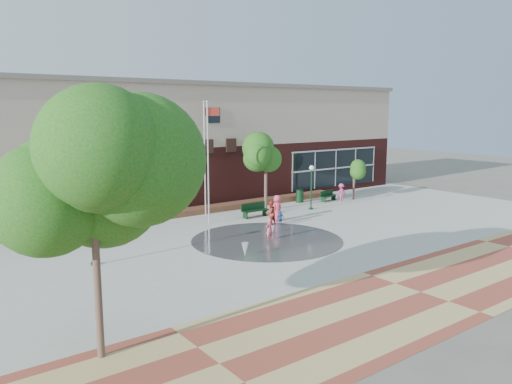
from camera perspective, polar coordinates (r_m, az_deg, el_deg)
ground at (r=25.71m, az=5.37°, el=-6.90°), size 120.00×120.00×0.00m
plaza_concrete at (r=28.69m, az=0.00°, el=-5.12°), size 46.00×18.00×0.01m
paver_band at (r=21.31m, az=18.30°, el=-10.83°), size 46.00×6.00×0.01m
splash_pad at (r=27.92m, az=1.23°, el=-5.53°), size 8.40×8.40×0.01m
library_building at (r=39.49m, az=-11.82°, el=5.50°), size 44.40×10.40×9.20m
flower_bed at (r=34.92m, az=-7.48°, el=-2.57°), size 26.00×1.20×0.40m
flagpole_left at (r=31.34m, az=-5.44°, el=4.08°), size 0.91×0.17×7.75m
flagpole_right at (r=33.95m, az=-5.81°, el=4.54°), size 0.95×0.22×7.78m
lamp_left at (r=24.25m, az=-18.24°, el=-3.32°), size 0.35×0.35×3.32m
lamp_right at (r=36.18m, az=6.34°, el=1.11°), size 0.34×0.34×3.24m
bench_left at (r=29.82m, az=-18.65°, el=-4.45°), size 1.92×0.54×0.97m
bench_mid at (r=33.65m, az=-0.12°, el=-2.39°), size 1.95×0.56×0.98m
bench_right at (r=40.00m, az=8.26°, el=-0.67°), size 1.71×0.74×0.83m
trash_can at (r=39.12m, az=5.01°, el=-0.43°), size 0.64×0.64×1.06m
tree_big_left at (r=14.50m, az=-18.34°, el=3.08°), size 5.01×5.01×8.01m
tree_mid at (r=35.23m, az=1.13°, el=4.06°), size 3.19×3.19×5.38m
tree_small_right at (r=40.87m, az=11.17°, el=2.46°), size 1.91×1.91×3.26m
water_jet_a at (r=24.82m, az=-1.27°, el=-7.46°), size 0.36×0.36×0.70m
water_jet_b at (r=29.42m, az=1.92°, el=-4.76°), size 0.19×0.19×0.44m
child_splash at (r=27.76m, az=1.50°, el=-4.31°), size 0.50×0.37×1.24m
adult_red at (r=31.35m, az=1.68°, el=-2.43°), size 0.77×0.62×1.54m
adult_pink at (r=32.42m, az=2.44°, el=-1.87°), size 0.93×0.70×1.73m
child_blue at (r=31.29m, az=2.79°, el=-3.02°), size 0.57×0.28×0.95m
person_bench at (r=39.87m, az=9.70°, el=-0.07°), size 1.01×0.67×1.45m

